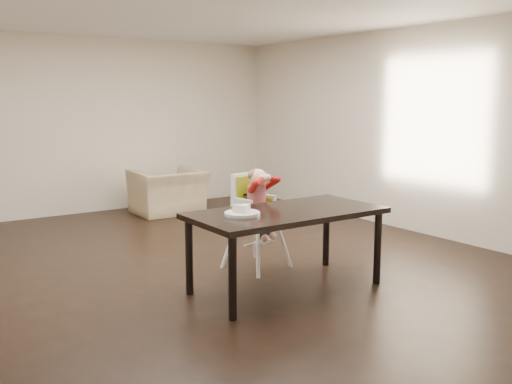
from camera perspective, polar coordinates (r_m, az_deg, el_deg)
ground at (r=6.29m, az=-4.58°, el=-7.01°), size 7.00×7.00×0.00m
room_walls at (r=6.04m, az=-4.81°, el=10.15°), size 6.02×7.02×2.71m
dining_table at (r=5.27m, az=3.06°, el=-2.68°), size 1.80×0.90×0.75m
high_chair at (r=5.92m, az=-0.11°, el=-0.62°), size 0.53×0.53×1.05m
plate at (r=5.02m, az=-1.36°, el=-1.98°), size 0.39×0.39×0.09m
armchair at (r=8.91m, az=-8.78°, el=0.75°), size 1.05×0.69×0.91m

